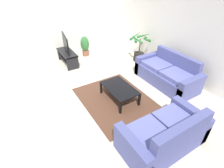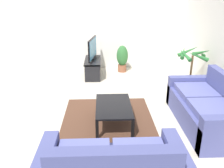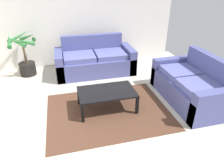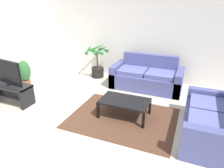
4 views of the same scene
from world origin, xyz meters
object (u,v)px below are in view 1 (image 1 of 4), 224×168
tv (66,43)px  potted_plant_small (85,45)px  tv_stand (67,56)px  potted_palm (139,50)px  couch_loveseat (164,135)px  coffee_table (119,89)px  couch_main (167,74)px

tv → potted_plant_small: 1.01m
tv_stand → potted_plant_small: size_ratio=1.39×
potted_palm → couch_loveseat: bearing=-31.9°
tv → coffee_table: tv is taller
couch_main → potted_plant_small: 3.44m
tv → coffee_table: bearing=9.4°
tv → potted_plant_small: tv is taller
couch_main → potted_plant_small: (-3.19, -1.27, 0.12)m
potted_plant_small → potted_palm: bearing=45.4°
tv_stand → tv: size_ratio=1.09×
tv_stand → tv: (0.00, 0.00, 0.49)m
tv → coffee_table: (2.75, 0.45, -0.46)m
couch_main → tv_stand: size_ratio=1.75×
tv_stand → tv: bearing=81.1°
tv → tv_stand: bearing=-98.9°
couch_main → tv: size_ratio=1.91×
couch_main → coffee_table: couch_main is taller
tv_stand → coffee_table: (2.75, 0.46, 0.02)m
couch_main → couch_loveseat: bearing=-47.8°
couch_loveseat → tv_stand: (-4.45, -0.36, 0.01)m
coffee_table → potted_plant_small: potted_plant_small is taller
tv → couch_loveseat: bearing=4.6°
couch_main → tv: bearing=-142.9°
potted_palm → potted_plant_small: 2.16m
couch_main → tv_stand: (-2.83, -2.14, 0.01)m
tv → potted_palm: (1.16, 2.41, -0.35)m
tv_stand → potted_palm: (1.16, 2.41, 0.14)m
coffee_table → potted_palm: bearing=129.2°
tv_stand → coffee_table: tv_stand is taller
coffee_table → potted_palm: 2.52m
couch_main → coffee_table: 1.69m
couch_loveseat → tv_stand: size_ratio=1.53×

